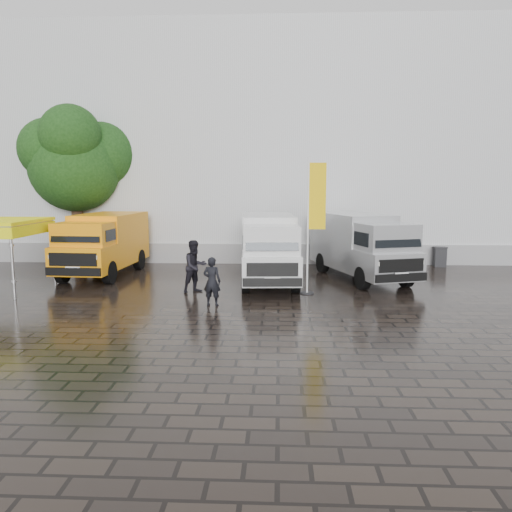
# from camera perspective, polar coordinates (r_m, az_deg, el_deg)

# --- Properties ---
(ground) EXTENTS (120.00, 120.00, 0.00)m
(ground) POSITION_cam_1_polar(r_m,az_deg,el_deg) (17.44, 4.12, -4.98)
(ground) COLOR black
(ground) RESTS_ON ground
(exhibition_hall) EXTENTS (44.00, 16.00, 12.00)m
(exhibition_hall) POSITION_cam_1_polar(r_m,az_deg,el_deg) (33.14, 7.04, 11.61)
(exhibition_hall) COLOR silver
(exhibition_hall) RESTS_ON ground
(hall_plinth) EXTENTS (44.00, 0.15, 1.00)m
(hall_plinth) POSITION_cam_1_polar(r_m,az_deg,el_deg) (25.29, 8.20, 0.20)
(hall_plinth) COLOR gray
(hall_plinth) RESTS_ON ground
(van_yellow) EXTENTS (2.54, 5.90, 2.67)m
(van_yellow) POSITION_cam_1_polar(r_m,az_deg,el_deg) (22.81, -17.04, 1.19)
(van_yellow) COLOR orange
(van_yellow) RESTS_ON ground
(van_white) EXTENTS (2.49, 6.41, 2.72)m
(van_white) POSITION_cam_1_polar(r_m,az_deg,el_deg) (20.20, 1.44, 0.76)
(van_white) COLOR silver
(van_white) RESTS_ON ground
(van_silver) EXTENTS (3.93, 6.64, 2.73)m
(van_silver) POSITION_cam_1_polar(r_m,az_deg,el_deg) (21.41, 11.90, 1.02)
(van_silver) COLOR silver
(van_silver) RESTS_ON ground
(flagpole) EXTENTS (0.88, 0.50, 4.93)m
(flagpole) POSITION_cam_1_polar(r_m,az_deg,el_deg) (18.07, 6.54, 4.26)
(flagpole) COLOR black
(flagpole) RESTS_ON ground
(tree) EXTENTS (4.45, 4.45, 7.99)m
(tree) POSITION_cam_1_polar(r_m,az_deg,el_deg) (26.84, -20.09, 10.16)
(tree) COLOR black
(tree) RESTS_ON ground
(wheelie_bin) EXTENTS (0.62, 0.62, 0.97)m
(wheelie_bin) POSITION_cam_1_polar(r_m,az_deg,el_deg) (25.90, 20.25, -0.06)
(wheelie_bin) COLOR black
(wheelie_bin) RESTS_ON ground
(person_front) EXTENTS (0.65, 0.48, 1.63)m
(person_front) POSITION_cam_1_polar(r_m,az_deg,el_deg) (16.42, -5.06, -2.91)
(person_front) COLOR black
(person_front) RESTS_ON ground
(person_tent) EXTENTS (1.19, 1.18, 1.94)m
(person_tent) POSITION_cam_1_polar(r_m,az_deg,el_deg) (18.52, -6.98, -1.19)
(person_tent) COLOR black
(person_tent) RESTS_ON ground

